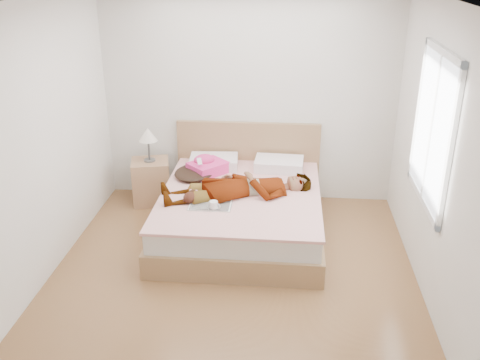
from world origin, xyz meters
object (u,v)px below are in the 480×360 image
at_px(woman, 239,183).
at_px(plush_toy, 190,197).
at_px(phone, 200,161).
at_px(nightstand, 151,178).
at_px(towel, 207,166).
at_px(coffee_mug, 214,206).
at_px(bed, 242,208).
at_px(magazine, 210,205).

height_order(woman, plush_toy, woman).
distance_m(phone, nightstand, 0.86).
bearing_deg(phone, nightstand, 135.52).
distance_m(towel, coffee_mug, 1.01).
xyz_separation_m(woman, coffee_mug, (-0.22, -0.43, -0.07)).
bearing_deg(bed, coffee_mug, -113.36).
bearing_deg(plush_toy, nightstand, 124.34).
bearing_deg(magazine, coffee_mug, -62.16).
bearing_deg(nightstand, plush_toy, -55.66).
bearing_deg(coffee_mug, bed, 66.64).
bearing_deg(phone, bed, -47.04).
height_order(magazine, plush_toy, plush_toy).
height_order(woman, towel, woman).
distance_m(phone, magazine, 0.79).
bearing_deg(woman, magazine, -56.59).
bearing_deg(coffee_mug, woman, 63.25).
xyz_separation_m(coffee_mug, plush_toy, (-0.27, 0.16, 0.01)).
relative_size(magazine, plush_toy, 1.99).
bearing_deg(woman, towel, -159.29).
height_order(phone, plush_toy, phone).
relative_size(bed, towel, 3.90).
xyz_separation_m(phone, nightstand, (-0.69, 0.35, -0.38)).
relative_size(woman, bed, 0.81).
distance_m(magazine, plush_toy, 0.24).
relative_size(woman, coffee_mug, 12.95).
distance_m(woman, magazine, 0.44).
relative_size(towel, nightstand, 0.54).
distance_m(bed, towel, 0.71).
xyz_separation_m(bed, coffee_mug, (-0.24, -0.55, 0.28)).
bearing_deg(nightstand, coffee_mug, -50.63).
relative_size(woman, nightstand, 1.72).
height_order(woman, bed, bed).
distance_m(bed, plush_toy, 0.70).
relative_size(bed, nightstand, 2.12).
bearing_deg(coffee_mug, magazine, 117.84).
relative_size(towel, plush_toy, 2.38).
height_order(bed, plush_toy, bed).
xyz_separation_m(woman, phone, (-0.50, 0.40, 0.08)).
distance_m(towel, plush_toy, 0.83).
relative_size(phone, nightstand, 0.11).
relative_size(towel, magazine, 1.20).
relative_size(bed, magazine, 4.67).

